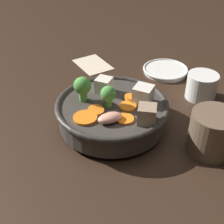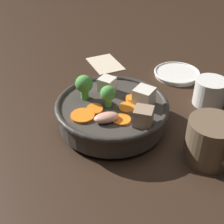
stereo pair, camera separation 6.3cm
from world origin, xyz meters
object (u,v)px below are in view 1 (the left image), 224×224
tea_cup (202,86)px  side_saucer (165,70)px  stirfry_bowl (112,111)px  dark_mug (213,133)px

tea_cup → side_saucer: bearing=-178.2°
stirfry_bowl → dark_mug: bearing=42.5°
dark_mug → side_saucer: bearing=161.6°
side_saucer → tea_cup: 0.14m
stirfry_bowl → tea_cup: size_ratio=3.23×
side_saucer → dark_mug: size_ratio=1.10×
tea_cup → dark_mug: (0.16, -0.10, 0.01)m
tea_cup → dark_mug: dark_mug is taller
stirfry_bowl → dark_mug: stirfry_bowl is taller
stirfry_bowl → side_saucer: 0.28m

